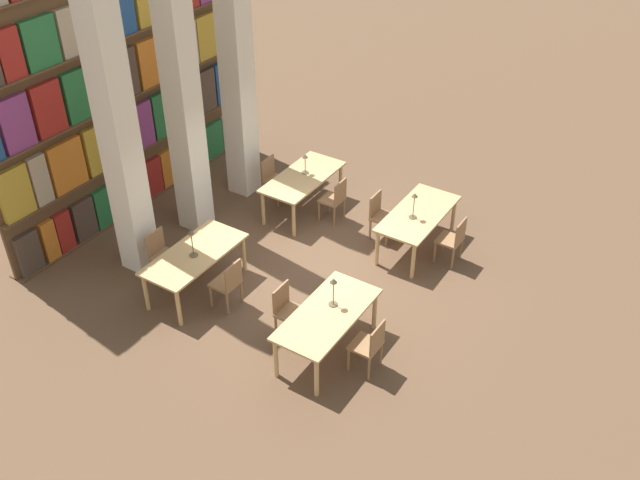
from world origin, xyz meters
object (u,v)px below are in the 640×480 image
pillar_right (235,47)px  desk_lamp_3 (305,161)px  reading_table_0 (327,318)px  pillar_left (113,107)px  chair_1 (288,310)px  reading_table_1 (418,217)px  chair_4 (228,282)px  chair_0 (369,345)px  chair_3 (381,215)px  reading_table_2 (195,257)px  desk_lamp_0 (333,287)px  desk_lamp_1 (414,201)px  desk_lamp_2 (192,239)px  chair_2 (453,239)px  reading_table_3 (303,180)px  chair_7 (273,178)px  pillar_center (179,74)px  chair_5 (162,254)px  chair_6 (335,199)px

pillar_right → desk_lamp_3: size_ratio=14.93×
reading_table_0 → desk_lamp_3: bearing=38.1°
pillar_left → chair_1: bearing=-91.3°
reading_table_1 → chair_4: 3.58m
desk_lamp_3 → pillar_right: bearing=95.3°
chair_0 → chair_4: same height
chair_3 → reading_table_2: (-2.98, 1.83, 0.18)m
reading_table_0 → chair_4: 1.89m
chair_0 → chair_4: size_ratio=1.00×
chair_1 → desk_lamp_0: size_ratio=1.80×
desk_lamp_1 → desk_lamp_2: 3.81m
chair_2 → chair_1: bearing=155.9°
reading_table_3 → reading_table_0: bearing=-141.1°
pillar_right → reading_table_2: 4.01m
desk_lamp_0 → reading_table_3: size_ratio=0.27×
pillar_left → chair_3: 5.00m
reading_table_0 → chair_4: bearing=89.0°
reading_table_0 → chair_4: (0.03, 1.88, -0.18)m
chair_3 → chair_7: same height
chair_1 → desk_lamp_0: 0.93m
pillar_right → desk_lamp_0: (-2.85, -3.87, -1.92)m
pillar_center → desk_lamp_3: size_ratio=14.93×
chair_2 → reading_table_3: chair_2 is taller
reading_table_1 → desk_lamp_1: (-0.19, 0.01, 0.42)m
chair_2 → chair_5: bearing=127.4°
chair_0 → reading_table_1: (3.10, 0.77, 0.18)m
chair_6 → chair_1: bearing=-161.1°
chair_0 → desk_lamp_1: (2.91, 0.78, 0.61)m
reading_table_3 → desk_lamp_3: desk_lamp_3 is taller
pillar_center → reading_table_1: bearing=-68.2°
desk_lamp_1 → chair_5: (-2.88, 3.23, -0.61)m
chair_3 → reading_table_0: bearing=14.1°
reading_table_3 → chair_0: bearing=-133.9°
chair_4 → desk_lamp_3: bearing=10.9°
reading_table_2 → chair_6: size_ratio=2.06×
pillar_left → chair_5: 2.59m
chair_2 → desk_lamp_2: 4.46m
pillar_left → pillar_right: size_ratio=1.00×
chair_3 → desk_lamp_2: bearing=-30.5°
chair_1 → desk_lamp_3: bearing=-150.7°
chair_0 → chair_6: same height
chair_7 → reading_table_1: bearing=90.7°
pillar_right → reading_table_3: pillar_right is taller
pillar_center → desk_lamp_2: bearing=-139.0°
chair_5 → chair_1: bearing=89.4°
pillar_right → chair_5: 3.98m
chair_0 → chair_7: size_ratio=1.00×
pillar_left → desk_lamp_2: bearing=-92.4°
desk_lamp_2 → chair_7: bearing=11.5°
reading_table_1 → chair_2: bearing=-93.8°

